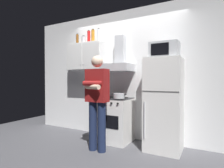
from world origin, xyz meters
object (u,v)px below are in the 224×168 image
at_px(upper_cabinet, 87,57).
at_px(microwave, 165,50).
at_px(cooking_pot, 119,96).
at_px(person_standing, 97,99).
at_px(bottle_canister_steel, 84,40).
at_px(stove_oven, 116,120).
at_px(bottle_liquor_amber, 93,36).
at_px(bottle_vodka_clear, 99,36).
at_px(bottle_soda_red, 89,37).
at_px(refrigerator, 164,104).
at_px(bottle_beer_brown, 77,40).
at_px(range_hood, 119,62).

xyz_separation_m(upper_cabinet, microwave, (1.75, -0.11, -0.01)).
bearing_deg(cooking_pot, person_standing, -110.30).
height_order(microwave, bottle_canister_steel, bottle_canister_steel).
relative_size(stove_oven, bottle_liquor_amber, 2.87).
xyz_separation_m(stove_oven, bottle_vodka_clear, (-0.50, 0.15, 1.76)).
relative_size(cooking_pot, bottle_soda_red, 1.12).
height_order(upper_cabinet, bottle_canister_steel, bottle_canister_steel).
bearing_deg(bottle_soda_red, cooking_pot, -14.72).
height_order(refrigerator, bottle_soda_red, bottle_soda_red).
height_order(refrigerator, person_standing, person_standing).
distance_m(stove_oven, person_standing, 0.77).
relative_size(upper_cabinet, person_standing, 0.55).
bearing_deg(bottle_liquor_amber, bottle_beer_brown, 179.02).
relative_size(person_standing, cooking_pot, 5.13).
distance_m(refrigerator, person_standing, 1.17).
height_order(microwave, bottle_soda_red, bottle_soda_red).
distance_m(bottle_liquor_amber, bottle_soda_red, 0.09).
bearing_deg(bottle_liquor_amber, microwave, -4.33).
height_order(person_standing, bottle_beer_brown, bottle_beer_brown).
distance_m(stove_oven, microwave, 1.62).
relative_size(stove_oven, cooking_pot, 2.74).
height_order(stove_oven, microwave, microwave).
bearing_deg(bottle_vodka_clear, bottle_beer_brown, -179.47).
distance_m(range_hood, bottle_canister_steel, 1.05).
xyz_separation_m(range_hood, person_standing, (-0.05, -0.73, -0.70)).
distance_m(refrigerator, bottle_vodka_clear, 2.02).
height_order(bottle_canister_steel, bottle_liquor_amber, bottle_liquor_amber).
bearing_deg(refrigerator, range_hood, 172.45).
relative_size(refrigerator, bottle_soda_red, 5.63).
bearing_deg(person_standing, range_hood, 86.09).
bearing_deg(bottle_canister_steel, microwave, -3.60).
height_order(stove_oven, bottle_canister_steel, bottle_canister_steel).
distance_m(range_hood, microwave, 0.97).
bearing_deg(bottle_canister_steel, cooking_pot, -13.90).
height_order(upper_cabinet, bottle_liquor_amber, bottle_liquor_amber).
relative_size(upper_cabinet, range_hood, 1.20).
bearing_deg(cooking_pot, stove_oven, 137.51).
relative_size(microwave, person_standing, 0.29).
bearing_deg(bottle_beer_brown, range_hood, -1.09).
xyz_separation_m(person_standing, cooking_pot, (0.18, 0.49, 0.02)).
bearing_deg(cooking_pot, bottle_soda_red, 165.28).
relative_size(microwave, cooking_pot, 1.50).
relative_size(bottle_liquor_amber, bottle_vodka_clear, 1.00).
distance_m(stove_oven, bottle_vodka_clear, 1.84).
distance_m(bottle_beer_brown, bottle_vodka_clear, 0.59).
xyz_separation_m(stove_oven, microwave, (0.95, 0.02, 1.31)).
bearing_deg(microwave, bottle_canister_steel, 176.40).
height_order(refrigerator, bottle_beer_brown, bottle_beer_brown).
xyz_separation_m(refrigerator, cooking_pot, (-0.82, -0.12, 0.12)).
bearing_deg(range_hood, person_standing, -93.91).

